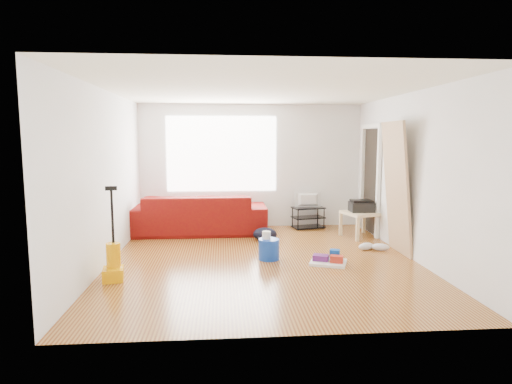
{
  "coord_description": "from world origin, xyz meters",
  "views": [
    {
      "loc": [
        -0.59,
        -6.2,
        1.81
      ],
      "look_at": [
        -0.05,
        0.6,
        0.95
      ],
      "focal_mm": 30.0,
      "sensor_mm": 36.0,
      "label": 1
    }
  ],
  "objects": [
    {
      "name": "vacuum",
      "position": [
        -2.0,
        -0.75,
        0.22
      ],
      "size": [
        0.3,
        0.33,
        1.21
      ],
      "rotation": [
        0.0,
        0.0,
        0.18
      ],
      "color": "#EE9C00",
      "rests_on": "ground"
    },
    {
      "name": "backpack",
      "position": [
        0.16,
        1.22,
        0.0
      ],
      "size": [
        0.5,
        0.43,
        0.23
      ],
      "primitive_type": "ellipsoid",
      "rotation": [
        0.0,
        0.0,
        -0.25
      ],
      "color": "black",
      "rests_on": "ground"
    },
    {
      "name": "tv_stand",
      "position": [
        1.14,
        2.22,
        0.22
      ],
      "size": [
        0.69,
        0.48,
        0.43
      ],
      "rotation": [
        0.0,
        0.0,
        0.22
      ],
      "color": "black",
      "rests_on": "ground"
    },
    {
      "name": "sofa",
      "position": [
        -1.06,
        1.95,
        0.0
      ],
      "size": [
        2.59,
        1.01,
        0.76
      ],
      "primitive_type": "imported",
      "rotation": [
        0.0,
        0.0,
        3.14
      ],
      "color": "#590408",
      "rests_on": "ground"
    },
    {
      "name": "printer",
      "position": [
        1.95,
        1.37,
        0.58
      ],
      "size": [
        0.42,
        0.32,
        0.22
      ],
      "rotation": [
        0.0,
        0.0,
        -0.02
      ],
      "color": "black",
      "rests_on": "side_table"
    },
    {
      "name": "toilet_paper",
      "position": [
        0.06,
        0.04,
        0.21
      ],
      "size": [
        0.13,
        0.13,
        0.12
      ],
      "primitive_type": "cylinder",
      "color": "white",
      "rests_on": "bucket"
    },
    {
      "name": "room",
      "position": [
        0.07,
        0.15,
        1.25
      ],
      "size": [
        4.51,
        5.01,
        2.51
      ],
      "color": "#64290D",
      "rests_on": "ground"
    },
    {
      "name": "side_table",
      "position": [
        1.95,
        1.37,
        0.4
      ],
      "size": [
        0.73,
        0.73,
        0.47
      ],
      "rotation": [
        0.0,
        0.0,
        0.32
      ],
      "color": "tan",
      "rests_on": "ground"
    },
    {
      "name": "bucket",
      "position": [
        0.1,
        0.03,
        0.0
      ],
      "size": [
        0.34,
        0.34,
        0.31
      ],
      "primitive_type": "cylinder",
      "rotation": [
        0.0,
        0.0,
        0.09
      ],
      "color": "#123CB2",
      "rests_on": "ground"
    },
    {
      "name": "door_panel",
      "position": [
        2.13,
        0.25,
        0.0
      ],
      "size": [
        0.26,
        0.83,
        2.07
      ],
      "primitive_type": "cube",
      "rotation": [
        0.0,
        -0.1,
        0.0
      ],
      "color": "tan",
      "rests_on": "ground"
    },
    {
      "name": "cleaning_tray",
      "position": [
        0.95,
        -0.26,
        0.05
      ],
      "size": [
        0.61,
        0.55,
        0.18
      ],
      "rotation": [
        0.0,
        0.0,
        -0.36
      ],
      "color": "white",
      "rests_on": "ground"
    },
    {
      "name": "sneakers",
      "position": [
        1.85,
        0.42,
        0.06
      ],
      "size": [
        0.52,
        0.27,
        0.12
      ],
      "rotation": [
        0.0,
        0.0,
        -0.13
      ],
      "color": "silver",
      "rests_on": "ground"
    },
    {
      "name": "tv",
      "position": [
        1.14,
        2.22,
        0.58
      ],
      "size": [
        0.53,
        0.07,
        0.3
      ],
      "primitive_type": "imported",
      "rotation": [
        0.0,
        0.0,
        3.14
      ],
      "color": "black",
      "rests_on": "tv_stand"
    }
  ]
}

